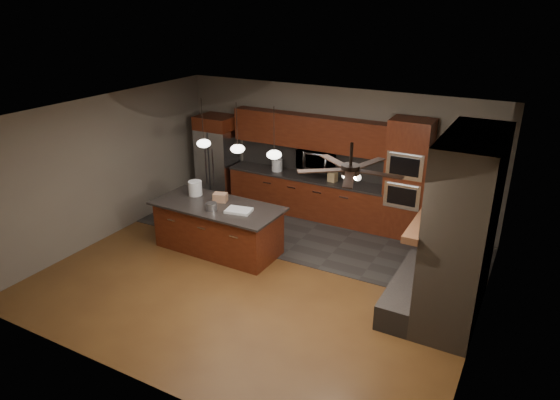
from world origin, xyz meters
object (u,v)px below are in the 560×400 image
Objects in this scene: paint_tray at (239,211)px; counter_bucket at (277,165)px; oven_tower at (407,180)px; counter_box at (333,177)px; cardboard_box at (220,197)px; white_bucket at (195,188)px; kitchen_island at (218,227)px; paint_can at (211,206)px; refrigerator at (218,158)px; microwave at (316,159)px.

counter_bucket is (-0.52, 2.37, 0.09)m from paint_tray.
oven_tower is 12.00× the size of counter_box.
counter_bucket reaches higher than cardboard_box.
paint_tray is 2.43m from counter_bucket.
counter_box is (2.01, 2.03, -0.06)m from white_bucket.
kitchen_island is 2.68m from counter_box.
paint_can is (0.04, -0.23, 0.52)m from kitchen_island.
white_bucket is 1.12× the size of cardboard_box.
paint_tray is at bearing -13.68° from white_bucket.
refrigerator is (-4.43, -0.07, -0.20)m from oven_tower.
counter_bucket is at bearing 92.58° from paint_tray.
oven_tower is at bearing 12.19° from counter_box.
kitchen_island is 0.57m from cardboard_box.
oven_tower reaches higher than white_bucket.
refrigerator reaches higher than counter_box.
counter_bucket is (0.66, 2.08, -0.03)m from white_bucket.
counter_box is (0.43, -0.10, -0.30)m from microwave.
refrigerator reaches higher than microwave.
paint_can is 1.01× the size of counter_box.
counter_box reaches higher than paint_tray.
oven_tower is at bearing 30.27° from white_bucket.
paint_can is at bearing -77.95° from kitchen_island.
counter_bucket reaches higher than paint_can.
paint_can is at bearing -107.20° from counter_box.
microwave is at bearing 53.47° from white_bucket.
cardboard_box is (-0.57, 0.25, 0.06)m from paint_tray.
microwave is (-1.98, 0.06, 0.11)m from oven_tower.
cardboard_box is at bearing -53.92° from refrigerator.
oven_tower is 2.90m from counter_bucket.
cardboard_box is at bearing -113.47° from counter_box.
kitchen_island is (-2.90, -2.29, -0.73)m from oven_tower.
refrigerator is at bearing -168.77° from counter_box.
kitchen_island is (-0.92, -2.35, -0.84)m from microwave.
kitchen_island is at bearing -110.42° from counter_box.
counter_box is (1.31, 2.48, 0.01)m from paint_can.
refrigerator is 10.01× the size of counter_box.
counter_box reaches higher than cardboard_box.
kitchen_island is at bearing 162.63° from paint_tray.
counter_box is at bearing 60.17° from kitchen_island.
kitchen_island is 0.57m from paint_can.
refrigerator is 2.75m from kitchen_island.
white_bucket is (-0.66, 0.22, 0.60)m from kitchen_island.
microwave is at bearing 178.34° from oven_tower.
refrigerator is 2.19m from white_bucket.
kitchen_island is at bearing -92.69° from cardboard_box.
cardboard_box reaches higher than paint_can.
counter_bucket is at bearing 91.16° from kitchen_island.
cardboard_box is (-0.09, 0.41, 0.01)m from paint_can.
white_bucket reaches higher than paint_can.
white_bucket is at bearing -126.53° from microwave.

